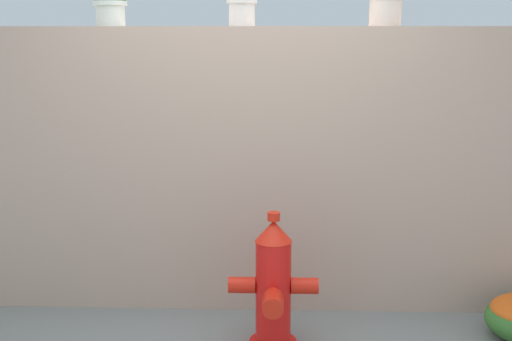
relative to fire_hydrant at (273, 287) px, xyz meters
name	(u,v)px	position (x,y,z in m)	size (l,w,h in m)	color
stone_wall	(249,169)	(-0.17, 0.72, 0.58)	(6.25, 0.37, 1.92)	tan
fire_hydrant	(273,287)	(0.00, 0.00, 0.00)	(0.54, 0.43, 0.84)	red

